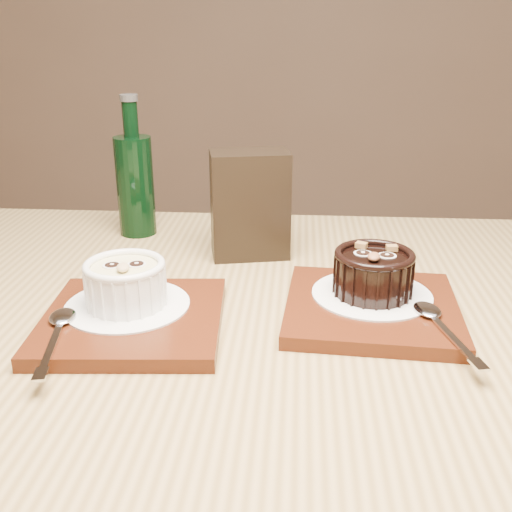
{
  "coord_description": "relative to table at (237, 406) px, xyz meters",
  "views": [
    {
      "loc": [
        -0.01,
        -0.68,
        1.04
      ],
      "look_at": [
        -0.05,
        -0.1,
        0.81
      ],
      "focal_mm": 42.0,
      "sensor_mm": 36.0,
      "label": 1
    }
  ],
  "objects": [
    {
      "name": "doily_left",
      "position": [
        -0.12,
        0.02,
        0.11
      ],
      "size": [
        0.13,
        0.13,
        0.0
      ],
      "primitive_type": "cylinder",
      "color": "white",
      "rests_on": "tray_left"
    },
    {
      "name": "ramekin_dark",
      "position": [
        0.14,
        0.06,
        0.13
      ],
      "size": [
        0.09,
        0.09,
        0.05
      ],
      "rotation": [
        0.0,
        0.0,
        -0.19
      ],
      "color": "black",
      "rests_on": "doily_right"
    },
    {
      "name": "tray_left",
      "position": [
        -0.11,
        0.0,
        0.1
      ],
      "size": [
        0.19,
        0.19,
        0.01
      ],
      "primitive_type": "cube",
      "rotation": [
        0.0,
        0.0,
        0.07
      ],
      "color": "#4D1E0C",
      "rests_on": "table"
    },
    {
      "name": "spoon_left",
      "position": [
        -0.16,
        -0.05,
        0.11
      ],
      "size": [
        0.05,
        0.14,
        0.01
      ],
      "primitive_type": null,
      "rotation": [
        0.0,
        0.0,
        0.2
      ],
      "color": "silver",
      "rests_on": "tray_left"
    },
    {
      "name": "spoon_right",
      "position": [
        0.2,
        -0.01,
        0.11
      ],
      "size": [
        0.06,
        0.14,
        0.01
      ],
      "primitive_type": null,
      "rotation": [
        0.0,
        0.0,
        0.23
      ],
      "color": "silver",
      "rests_on": "tray_right"
    },
    {
      "name": "doily_right",
      "position": [
        0.14,
        0.06,
        0.11
      ],
      "size": [
        0.13,
        0.13,
        0.0
      ],
      "primitive_type": "cylinder",
      "color": "white",
      "rests_on": "tray_right"
    },
    {
      "name": "tray_right",
      "position": [
        0.14,
        0.05,
        0.1
      ],
      "size": [
        0.19,
        0.19,
        0.01
      ],
      "primitive_type": "cube",
      "rotation": [
        0.0,
        0.0,
        -0.07
      ],
      "color": "#4D1E0C",
      "rests_on": "table"
    },
    {
      "name": "condiment_stand",
      "position": [
        -0.0,
        0.22,
        0.16
      ],
      "size": [
        0.11,
        0.08,
        0.14
      ],
      "primitive_type": "cube",
      "rotation": [
        0.0,
        0.0,
        0.21
      ],
      "color": "black",
      "rests_on": "table"
    },
    {
      "name": "green_bottle",
      "position": [
        -0.18,
        0.29,
        0.17
      ],
      "size": [
        0.05,
        0.05,
        0.2
      ],
      "color": "black",
      "rests_on": "table"
    },
    {
      "name": "table",
      "position": [
        0.0,
        0.0,
        0.0
      ],
      "size": [
        1.2,
        0.8,
        0.75
      ],
      "rotation": [
        0.0,
        0.0,
        0.0
      ],
      "color": "olive",
      "rests_on": "ground"
    },
    {
      "name": "ramekin_white",
      "position": [
        -0.12,
        0.02,
        0.13
      ],
      "size": [
        0.08,
        0.08,
        0.05
      ],
      "rotation": [
        0.0,
        0.0,
        0.2
      ],
      "color": "white",
      "rests_on": "doily_left"
    }
  ]
}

